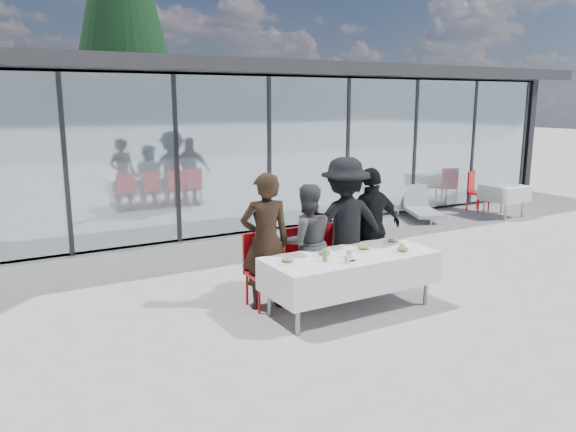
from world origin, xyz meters
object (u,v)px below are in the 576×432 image
object	(u,v)px
diner_a	(265,241)
diner_d	(371,228)
spare_chair_a	(475,189)
diner_chair_d	(366,249)
spare_table_right	(504,193)
dining_table	(350,270)
diner_chair_a	(262,266)
diner_chair_c	(340,253)
spare_chair_b	(437,187)
folded_eyeglasses	(350,261)
plate_b	(324,254)
plate_d	(393,241)
diner_b	(307,242)
diner_c	(345,226)
plate_c	(364,248)
lounger	(420,207)
plate_a	(287,261)
diner_chair_b	(302,259)
plate_extra	(403,250)
juice_bottle	(325,255)

from	to	relation	value
diner_a	diner_d	distance (m)	1.73
spare_chair_a	diner_chair_d	bearing A→B (deg)	-151.38
spare_table_right	dining_table	bearing A→B (deg)	-155.22
diner_chair_a	diner_chair_c	world-z (taller)	same
spare_chair_b	folded_eyeglasses	bearing A→B (deg)	-142.01
plate_b	spare_chair_b	size ratio (longest dim) A/B	0.28
plate_d	diner_d	bearing A→B (deg)	95.71
diner_b	diner_c	size ratio (longest dim) A/B	0.83
diner_chair_c	diner_chair_d	world-z (taller)	same
dining_table	spare_chair_b	bearing A→B (deg)	37.38
diner_b	plate_c	xyz separation A→B (m)	(0.55, -0.54, -0.03)
plate_c	folded_eyeglasses	distance (m)	0.59
plate_c	spare_table_right	distance (m)	7.09
diner_c	spare_table_right	xyz separation A→B (m)	(6.35, 2.46, -0.41)
plate_d	folded_eyeglasses	world-z (taller)	plate_d
diner_a	lounger	world-z (taller)	diner_a
diner_a	spare_chair_b	distance (m)	8.03
plate_d	lounger	bearing A→B (deg)	43.03
lounger	folded_eyeglasses	bearing A→B (deg)	-140.45
plate_d	lounger	size ratio (longest dim) A/B	0.19
dining_table	diner_b	xyz separation A→B (m)	(-0.27, 0.64, 0.27)
folded_eyeglasses	spare_chair_b	xyz separation A→B (m)	(6.25, 4.88, -0.22)
diner_chair_c	diner_d	world-z (taller)	diner_d
plate_a	spare_chair_b	world-z (taller)	spare_chair_b
dining_table	lounger	size ratio (longest dim) A/B	1.55
plate_d	spare_chair_a	distance (m)	6.88
diner_chair_b	plate_d	world-z (taller)	diner_chair_b
folded_eyeglasses	plate_c	bearing A→B (deg)	36.40
diner_chair_b	spare_table_right	size ratio (longest dim) A/B	1.13
spare_table_right	diner_d	bearing A→B (deg)	-157.32
diner_chair_d	plate_b	bearing A→B (deg)	-151.86
plate_a	spare_chair_b	size ratio (longest dim) A/B	0.28
diner_chair_a	diner_c	size ratio (longest dim) A/B	0.50
plate_a	folded_eyeglasses	xyz separation A→B (m)	(0.70, -0.34, -0.02)
diner_c	plate_b	size ratio (longest dim) A/B	7.05
plate_a	lounger	xyz separation A→B (m)	(5.76, 3.84, -0.52)
diner_chair_a	folded_eyeglasses	size ratio (longest dim) A/B	6.96
plate_c	plate_extra	world-z (taller)	same
diner_c	plate_c	bearing A→B (deg)	94.87
dining_table	diner_d	world-z (taller)	diner_d
spare_chair_a	spare_chair_b	world-z (taller)	same
diner_chair_b	folded_eyeglasses	size ratio (longest dim) A/B	6.96
diner_chair_d	spare_chair_b	size ratio (longest dim) A/B	1.00
diner_chair_a	diner_a	bearing A→B (deg)	-90.00
folded_eyeglasses	spare_chair_a	world-z (taller)	spare_chair_a
diner_c	lounger	bearing A→B (deg)	-131.42
plate_c	juice_bottle	size ratio (longest dim) A/B	1.75
diner_chair_d	diner_a	bearing A→B (deg)	-176.39
diner_c	plate_a	bearing A→B (deg)	36.45
dining_table	spare_chair_a	distance (m)	7.73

